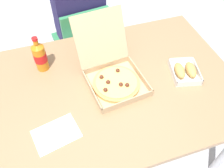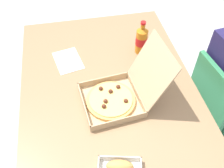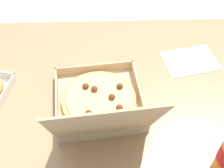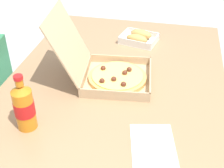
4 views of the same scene
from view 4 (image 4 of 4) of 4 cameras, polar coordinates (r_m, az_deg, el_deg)
dining_table at (r=1.40m, az=0.22°, el=-2.82°), size 1.49×0.98×0.73m
pizza_box_open at (r=1.38m, az=-0.55°, el=2.30°), size 0.34×0.46×0.32m
bread_side_box at (r=1.73m, az=4.98°, el=8.53°), size 0.19×0.22×0.06m
cola_bottle at (r=1.14m, az=-15.90°, el=-3.99°), size 0.07×0.07×0.22m
paper_menu at (r=1.10m, az=7.55°, el=-11.11°), size 0.24×0.19×0.00m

